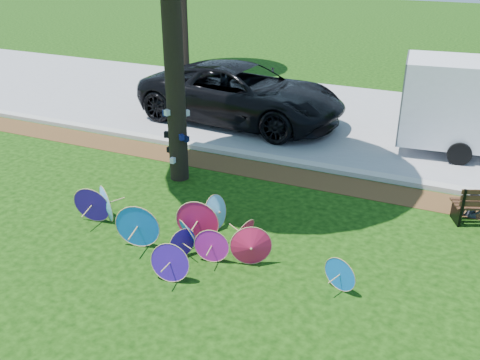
# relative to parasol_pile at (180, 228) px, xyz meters

# --- Properties ---
(ground) EXTENTS (90.00, 90.00, 0.00)m
(ground) POSITION_rel_parasol_pile_xyz_m (0.12, -0.63, -0.38)
(ground) COLOR black
(ground) RESTS_ON ground
(mulch_strip) EXTENTS (90.00, 1.00, 0.01)m
(mulch_strip) POSITION_rel_parasol_pile_xyz_m (0.12, 3.87, -0.37)
(mulch_strip) COLOR #472D16
(mulch_strip) RESTS_ON ground
(curb) EXTENTS (90.00, 0.30, 0.12)m
(curb) POSITION_rel_parasol_pile_xyz_m (0.12, 4.57, -0.32)
(curb) COLOR #B7B5AD
(curb) RESTS_ON ground
(street) EXTENTS (90.00, 8.00, 0.01)m
(street) POSITION_rel_parasol_pile_xyz_m (0.12, 8.72, -0.37)
(street) COLOR gray
(street) RESTS_ON ground
(parasol_pile) EXTENTS (5.89, 2.39, 0.88)m
(parasol_pile) POSITION_rel_parasol_pile_xyz_m (0.00, 0.00, 0.00)
(parasol_pile) COLOR #3A13A8
(parasol_pile) RESTS_ON ground
(black_van) EXTENTS (6.60, 3.45, 1.77)m
(black_van) POSITION_rel_parasol_pile_xyz_m (-1.96, 7.21, 0.51)
(black_van) COLOR black
(black_van) RESTS_ON ground
(cargo_trailer) EXTENTS (3.28, 2.28, 2.76)m
(cargo_trailer) POSITION_rel_parasol_pile_xyz_m (4.39, 7.27, 1.00)
(cargo_trailer) COLOR white
(cargo_trailer) RESTS_ON ground
(person_left) EXTENTS (0.48, 0.38, 1.16)m
(person_left) POSITION_rel_parasol_pile_xyz_m (4.95, 3.46, 0.20)
(person_left) COLOR #343747
(person_left) RESTS_ON ground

